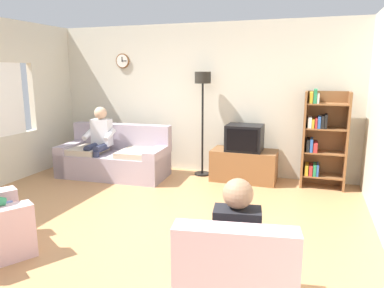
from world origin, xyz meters
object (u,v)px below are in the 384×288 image
(couch, at_px, (115,159))
(bookshelf, at_px, (322,138))
(tv, at_px, (244,138))
(armchair_near_bookshelf, at_px, (235,285))
(floor_lamp, at_px, (203,95))
(person_on_couch, at_px, (99,138))
(person_in_right_armchair, at_px, (237,241))
(tv_stand, at_px, (244,165))

(couch, distance_m, bookshelf, 3.56)
(couch, xyz_separation_m, bookshelf, (3.49, 0.53, 0.49))
(tv, height_order, armchair_near_bookshelf, tv)
(floor_lamp, relative_size, person_on_couch, 1.49)
(couch, relative_size, armchair_near_bookshelf, 1.95)
(bookshelf, height_order, person_in_right_armchair, bookshelf)
(tv, relative_size, floor_lamp, 0.32)
(bookshelf, xyz_separation_m, person_on_couch, (-3.73, -0.64, -0.11))
(bookshelf, xyz_separation_m, floor_lamp, (-2.01, 0.03, 0.65))
(floor_lamp, distance_m, armchair_near_bookshelf, 4.06)
(tv_stand, height_order, person_on_couch, person_on_couch)
(bookshelf, bearing_deg, tv, -175.48)
(person_on_couch, relative_size, person_in_right_armchair, 1.11)
(couch, height_order, tv_stand, couch)
(bookshelf, height_order, person_on_couch, bookshelf)
(tv_stand, relative_size, person_in_right_armchair, 0.98)
(bookshelf, distance_m, armchair_near_bookshelf, 3.70)
(couch, bearing_deg, tv, 10.80)
(floor_lamp, relative_size, armchair_near_bookshelf, 1.85)
(armchair_near_bookshelf, xyz_separation_m, person_on_couch, (-3.10, 2.97, 0.41))
(person_on_couch, distance_m, person_in_right_armchair, 4.23)
(bookshelf, bearing_deg, armchair_near_bookshelf, -99.76)
(floor_lamp, bearing_deg, armchair_near_bookshelf, -69.13)
(tv, height_order, bookshelf, bookshelf)
(bookshelf, bearing_deg, tv_stand, -176.62)
(tv, xyz_separation_m, person_on_couch, (-2.50, -0.54, -0.06))
(bookshelf, xyz_separation_m, armchair_near_bookshelf, (-0.62, -3.61, -0.51))
(floor_lamp, distance_m, person_in_right_armchair, 3.90)
(couch, bearing_deg, floor_lamp, 20.56)
(armchair_near_bookshelf, bearing_deg, floor_lamp, 110.87)
(tv_stand, height_order, floor_lamp, floor_lamp)
(tv_stand, distance_m, armchair_near_bookshelf, 3.59)
(floor_lamp, bearing_deg, tv, -8.97)
(couch, relative_size, person_on_couch, 1.57)
(couch, height_order, person_on_couch, person_on_couch)
(person_on_couch, height_order, person_in_right_armchair, person_on_couch)
(person_in_right_armchair, bearing_deg, tv_stand, 99.69)
(armchair_near_bookshelf, relative_size, person_on_couch, 0.81)
(armchair_near_bookshelf, bearing_deg, person_on_couch, 136.23)
(tv_stand, relative_size, floor_lamp, 0.59)
(tv, bearing_deg, bookshelf, 4.52)
(tv, bearing_deg, armchair_near_bookshelf, -80.24)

